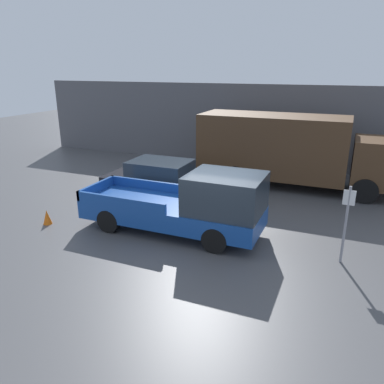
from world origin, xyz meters
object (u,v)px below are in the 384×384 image
at_px(pickup_truck, 190,205).
at_px(delivery_truck, 289,148).
at_px(car, 159,180).
at_px(traffic_cone, 47,217).
at_px(parking_sign, 346,220).

height_order(pickup_truck, delivery_truck, delivery_truck).
relative_size(car, traffic_cone, 8.76).
height_order(car, parking_sign, parking_sign).
height_order(pickup_truck, parking_sign, parking_sign).
height_order(pickup_truck, car, pickup_truck).
distance_m(car, delivery_truck, 5.81).
distance_m(delivery_truck, parking_sign, 6.86).
bearing_deg(traffic_cone, delivery_truck, 48.22).
relative_size(pickup_truck, car, 1.37).
xyz_separation_m(pickup_truck, parking_sign, (4.48, -0.09, 0.26)).
bearing_deg(car, delivery_truck, 39.96).
xyz_separation_m(pickup_truck, car, (-2.46, 2.59, -0.18)).
height_order(pickup_truck, traffic_cone, pickup_truck).
relative_size(parking_sign, traffic_cone, 4.47).
bearing_deg(pickup_truck, traffic_cone, -166.05).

